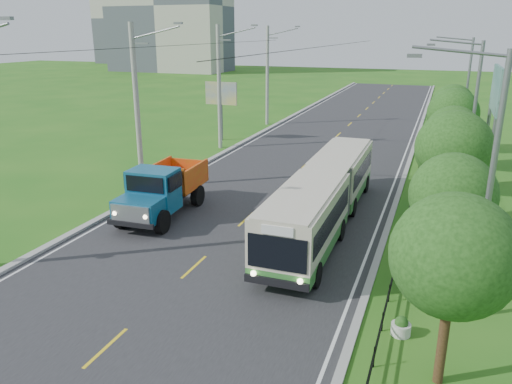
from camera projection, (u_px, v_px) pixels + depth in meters
The scene contains 30 objects.
ground at pixel (194, 267), 21.01m from camera, with size 240.00×240.00×0.00m, color #246518.
road at pixel (312, 159), 38.82m from camera, with size 14.00×120.00×0.02m, color #28282B.
curb_left at pixel (228, 150), 41.20m from camera, with size 0.40×120.00×0.15m, color #9E9E99.
curb_right at pixel (408, 166), 36.43m from camera, with size 0.30×120.00×0.10m, color #9E9E99.
edge_line_left at pixel (234, 152), 41.04m from camera, with size 0.12×120.00×0.00m, color silver.
edge_line_right at pixel (400, 166), 36.60m from camera, with size 0.12×120.00×0.00m, color silver.
centre_dash at pixel (194, 267), 21.00m from camera, with size 0.12×2.20×0.00m, color yellow.
railing_right at pixel (415, 187), 30.72m from camera, with size 0.04×40.00×0.60m, color black.
pole_near at pixel (137, 107), 30.21m from camera, with size 3.51×0.32×10.00m.
pole_mid at pixel (220, 87), 40.90m from camera, with size 3.51×0.32×10.00m.
pole_far at pixel (268, 75), 51.59m from camera, with size 3.51×0.32×10.00m.
tree_front at pixel (456, 261), 13.13m from camera, with size 3.36×3.41×5.60m.
tree_second at pixel (454, 199), 18.54m from camera, with size 3.18×3.26×5.30m.
tree_third at pixel (455, 152), 23.75m from camera, with size 3.60×3.62×6.00m.
tree_fourth at pixel (453, 137), 29.21m from camera, with size 3.24×3.31×5.40m.
tree_fifth at pixel (453, 116), 34.48m from camera, with size 3.48×3.52×5.80m.
tree_back at pixel (453, 107), 39.89m from camera, with size 3.30×3.36×5.50m.
streetlight_near at pixel (486, 181), 15.95m from camera, with size 3.02×0.20×9.07m.
streetlight_mid at pixel (471, 115), 28.42m from camera, with size 3.02×0.20×9.07m.
streetlight_far at pixel (465, 90), 40.90m from camera, with size 3.02×0.20×9.07m.
planter_front at pixel (401, 327), 16.27m from camera, with size 0.64×0.64×0.67m.
planter_near at pixel (416, 237), 23.40m from camera, with size 0.64×0.64×0.67m.
planter_mid at pixel (425, 189), 30.53m from camera, with size 0.64×0.64×0.67m.
planter_far at pixel (430, 159), 37.65m from camera, with size 0.64×0.64×0.67m.
billboard_left at pixel (221, 97), 44.37m from camera, with size 3.00×0.20×5.20m.
billboard_right at pixel (495, 96), 33.08m from camera, with size 0.24×6.00×7.30m.
apartment_near at pixel (169, 7), 119.37m from camera, with size 28.00×14.00×30.00m, color #B7B2A3.
apartment_far at pixel (139, 19), 150.59m from camera, with size 24.00×14.00×26.00m, color #B7B2A3.
bus at pixel (325, 193), 24.86m from camera, with size 2.64×15.50×2.99m.
dump_truck at pixel (162, 187), 26.49m from camera, with size 2.91×6.76×2.79m.
Camera 1 is at (9.11, -16.88, 9.49)m, focal length 35.00 mm.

